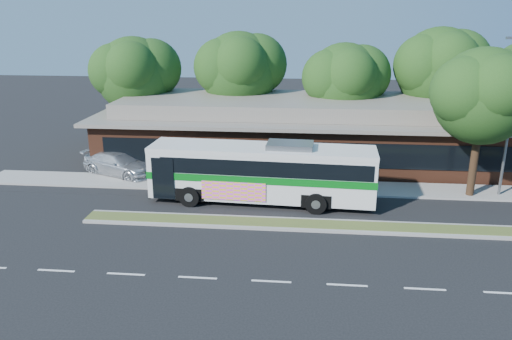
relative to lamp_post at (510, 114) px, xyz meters
The scene contains 13 objects.
ground 12.31m from the lamp_post, 147.90° to the right, with size 120.00×120.00×0.00m, color black.
median_strip 12.00m from the lamp_post, 150.55° to the right, with size 26.00×1.10×0.15m, color #495624.
sidewalk 10.73m from the lamp_post, behind, with size 44.00×2.60×0.12m, color gray.
parking_lot 28.28m from the lamp_post, behind, with size 14.00×12.00×0.01m, color black.
plaza_building 12.17m from the lamp_post, 143.84° to the left, with size 33.20×11.20×4.45m.
lamp_post is the anchor object (origin of this frame).
tree_bg_a 25.84m from the lamp_post, 159.27° to the left, with size 6.47×5.80×8.63m.
tree_bg_b 19.10m from the lamp_post, 147.83° to the left, with size 6.69×6.00×9.00m.
tree_bg_c 12.27m from the lamp_post, 131.77° to the left, with size 6.24×5.60×8.26m.
tree_bg_d 10.32m from the lamp_post, 96.28° to the left, with size 6.91×6.20×9.37m.
transit_bus 14.15m from the lamp_post, behind, with size 12.68×3.44×3.52m.
sedan 23.94m from the lamp_post, behind, with size 2.14×5.27×1.53m, color silver.
sidewalk_tree 1.70m from the lamp_post, behind, with size 5.99×5.37×8.58m.
Camera 1 is at (-1.89, -22.67, 10.27)m, focal length 35.00 mm.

